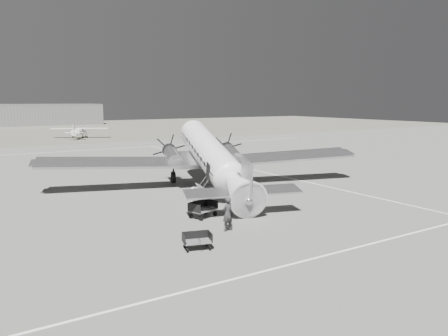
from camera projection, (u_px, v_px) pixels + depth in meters
ground at (206, 200)px, 34.18m from camera, size 260.00×260.00×0.00m
taxi_line_near at (340, 252)px, 22.46m from camera, size 60.00×0.15×0.01m
taxi_line_right at (318, 184)px, 40.47m from camera, size 0.15×80.00×0.01m
taxi_line_horizon at (78, 151)px, 67.69m from camera, size 90.00×0.15×0.01m
grass_infield at (25, 130)px, 113.76m from camera, size 260.00×90.00×0.01m
hangar_main at (30, 115)px, 136.82m from camera, size 42.00×14.00×6.60m
dc3_airliner at (212, 158)px, 37.56m from camera, size 34.19×28.05×5.64m
light_plane_right at (79, 132)px, 89.79m from camera, size 14.65×13.66×2.42m
baggage_cart_near at (203, 209)px, 29.01m from camera, size 2.26×1.92×1.08m
baggage_cart_far at (197, 241)px, 22.79m from camera, size 1.80×1.49×0.88m
ground_crew at (227, 214)px, 25.92m from camera, size 0.83×0.62×2.06m
ramp_agent at (196, 198)px, 31.22m from camera, size 0.66×0.82×1.63m
passenger at (193, 197)px, 32.00m from camera, size 0.54×0.76×1.47m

